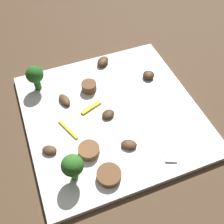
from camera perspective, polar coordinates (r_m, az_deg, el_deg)
ground_plane at (r=0.48m, az=0.00°, el=-0.77°), size 1.40×1.40×0.00m
plate at (r=0.47m, az=0.00°, el=-0.39°), size 0.29×0.29×0.01m
fork at (r=0.46m, az=11.44°, el=-1.94°), size 0.17×0.08×0.00m
broccoli_floret_0 at (r=0.50m, az=-15.75°, el=7.32°), size 0.03×0.03×0.05m
broccoli_floret_1 at (r=0.38m, az=-8.22°, el=-11.08°), size 0.03×0.03×0.05m
sausage_slice_0 at (r=0.40m, az=-0.63°, el=-13.00°), size 0.04×0.04×0.01m
sausage_slice_1 at (r=0.50m, az=-4.80°, el=5.29°), size 0.03×0.03×0.02m
sausage_slice_2 at (r=0.42m, az=-4.81°, el=-7.97°), size 0.04×0.04×0.01m
mushroom_0 at (r=0.46m, az=-0.79°, el=-0.46°), size 0.03×0.03×0.01m
mushroom_1 at (r=0.43m, az=-12.88°, el=-7.74°), size 0.03×0.03×0.01m
mushroom_2 at (r=0.55m, az=-1.91°, el=10.46°), size 0.03×0.04×0.01m
mushroom_3 at (r=0.53m, az=7.62°, el=7.65°), size 0.03×0.03×0.01m
mushroom_4 at (r=0.43m, az=2.96°, el=-6.96°), size 0.03×0.03×0.01m
mushroom_5 at (r=0.49m, az=-9.85°, el=2.49°), size 0.03×0.02×0.01m
pepper_strip_0 at (r=0.47m, az=-4.35°, el=0.95°), size 0.02×0.04×0.00m
pepper_strip_1 at (r=0.45m, az=-9.15°, el=-3.61°), size 0.05×0.02×0.00m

